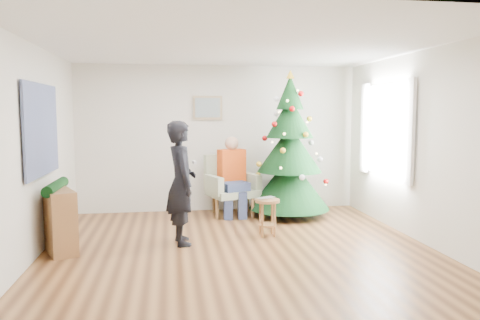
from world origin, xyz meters
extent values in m
plane|color=brown|center=(0.00, 0.00, 0.00)|extent=(5.00, 5.00, 0.00)
plane|color=white|center=(0.00, 0.00, 2.60)|extent=(5.00, 5.00, 0.00)
plane|color=silver|center=(0.00, 2.50, 1.30)|extent=(5.00, 0.00, 5.00)
plane|color=silver|center=(0.00, -2.50, 1.30)|extent=(5.00, 0.00, 5.00)
plane|color=silver|center=(-2.50, 0.00, 1.30)|extent=(0.00, 5.00, 5.00)
plane|color=silver|center=(2.50, 0.00, 1.30)|extent=(0.00, 5.00, 5.00)
cube|color=white|center=(2.47, 1.00, 1.50)|extent=(0.04, 1.30, 1.40)
cube|color=white|center=(2.44, 0.25, 1.50)|extent=(0.05, 0.25, 1.50)
cube|color=white|center=(2.44, 1.75, 1.50)|extent=(0.05, 0.25, 1.50)
cylinder|color=#3F2816|center=(1.13, 1.82, 0.16)|extent=(0.11, 0.11, 0.32)
cone|color=black|center=(1.13, 1.82, 0.58)|extent=(1.37, 1.37, 0.89)
cone|color=black|center=(1.13, 1.82, 1.16)|extent=(1.09, 1.09, 0.79)
cone|color=black|center=(1.13, 1.82, 1.68)|extent=(0.80, 0.80, 0.68)
cone|color=black|center=(1.13, 1.82, 2.11)|extent=(0.46, 0.46, 0.58)
cone|color=gold|center=(1.13, 1.82, 2.40)|extent=(0.15, 0.15, 0.15)
cylinder|color=brown|center=(0.49, 0.58, 0.51)|extent=(0.35, 0.35, 0.04)
cylinder|color=brown|center=(0.49, 0.58, 0.16)|extent=(0.27, 0.27, 0.02)
imported|color=silver|center=(0.49, 0.58, 0.54)|extent=(0.35, 0.31, 0.02)
cube|color=#A1AE8C|center=(0.19, 2.00, 0.39)|extent=(0.94, 0.90, 0.12)
cube|color=#A1AE8C|center=(0.08, 2.31, 0.73)|extent=(0.76, 0.36, 0.60)
cube|color=#A1AE8C|center=(-0.15, 1.89, 0.55)|extent=(0.29, 0.60, 0.30)
cube|color=#A1AE8C|center=(0.52, 2.11, 0.55)|extent=(0.29, 0.60, 0.30)
cube|color=navy|center=(0.19, 1.91, 0.52)|extent=(0.55, 0.57, 0.14)
cube|color=#D04813|center=(0.19, 2.15, 0.85)|extent=(0.50, 0.37, 0.55)
sphere|color=tan|center=(0.19, 2.13, 1.23)|extent=(0.24, 0.24, 0.24)
imported|color=black|center=(-0.73, 0.37, 0.83)|extent=(0.48, 0.66, 1.66)
cube|color=white|center=(-0.55, 0.34, 1.11)|extent=(0.06, 0.13, 0.04)
cube|color=brown|center=(-2.33, 0.34, 0.40)|extent=(0.68, 1.04, 0.80)
cylinder|color=black|center=(-2.33, 0.34, 0.82)|extent=(0.14, 0.90, 0.14)
cube|color=black|center=(-2.46, 0.30, 1.55)|extent=(0.03, 1.50, 1.15)
cube|color=tan|center=(-0.20, 2.47, 1.85)|extent=(0.52, 0.03, 0.42)
cube|color=gray|center=(-0.20, 2.45, 1.85)|extent=(0.44, 0.02, 0.34)
camera|label=1|loc=(-0.88, -5.86, 1.76)|focal=35.00mm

